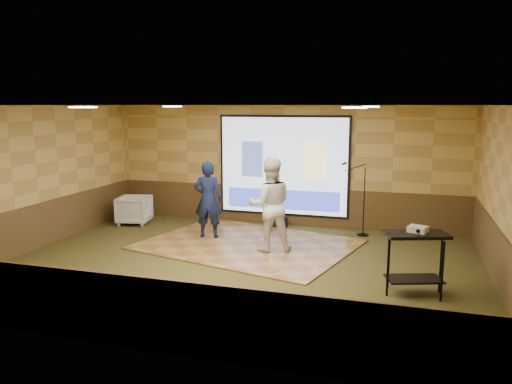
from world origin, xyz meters
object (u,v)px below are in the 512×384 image
(player_left, at_px, (208,200))
(mic_stand, at_px, (361,215))
(player_right, at_px, (270,205))
(duffel_bag, at_px, (277,222))
(banquet_chair, at_px, (135,210))
(dance_floor, at_px, (248,244))
(projector_screen, at_px, (283,167))
(projector, at_px, (418,229))
(av_table, at_px, (415,251))

(player_left, xyz_separation_m, mic_stand, (3.29, 1.27, -0.41))
(player_right, distance_m, duffel_bag, 2.26)
(mic_stand, height_order, banquet_chair, mic_stand)
(player_left, bearing_deg, duffel_bag, -140.31)
(dance_floor, bearing_deg, projector_screen, 82.57)
(banquet_chair, bearing_deg, mic_stand, -97.11)
(player_left, relative_size, projector, 6.08)
(projector_screen, relative_size, player_right, 1.73)
(player_left, distance_m, av_table, 4.96)
(mic_stand, bearing_deg, dance_floor, -150.17)
(av_table, relative_size, banquet_chair, 1.28)
(player_right, bearing_deg, av_table, 127.12)
(projector, bearing_deg, dance_floor, 171.35)
(av_table, relative_size, projector, 3.54)
(player_right, height_order, projector, player_right)
(projector_screen, bearing_deg, player_left, -125.89)
(dance_floor, xyz_separation_m, player_right, (0.58, -0.34, 0.98))
(dance_floor, height_order, mic_stand, mic_stand)
(projector_screen, relative_size, duffel_bag, 7.68)
(projector, bearing_deg, av_table, -88.10)
(projector, distance_m, banquet_chair, 7.44)
(projector_screen, height_order, projector, projector_screen)
(dance_floor, xyz_separation_m, duffel_bag, (0.22, 1.72, 0.12))
(player_left, xyz_separation_m, duffel_bag, (1.25, 1.45, -0.77))
(projector_screen, xyz_separation_m, projector, (3.16, -3.96, -0.41))
(projector, bearing_deg, duffel_bag, 151.81)
(mic_stand, relative_size, duffel_bag, 3.96)
(av_table, distance_m, duffel_bag, 4.89)
(dance_floor, distance_m, projector, 4.05)
(projector_screen, distance_m, av_table, 5.15)
(banquet_chair, bearing_deg, player_left, -120.51)
(av_table, height_order, banquet_chair, av_table)
(projector, relative_size, mic_stand, 0.17)
(player_right, bearing_deg, projector_screen, -106.18)
(projector_screen, xyz_separation_m, av_table, (3.14, -4.02, -0.76))
(projector_screen, distance_m, mic_stand, 2.28)
(projector, bearing_deg, projector_screen, 148.73)
(projector_screen, xyz_separation_m, duffel_bag, (-0.05, -0.35, -1.34))
(mic_stand, bearing_deg, banquet_chair, -179.54)
(duffel_bag, bearing_deg, player_right, -80.18)
(player_right, height_order, mic_stand, player_right)
(projector_screen, xyz_separation_m, banquet_chair, (-3.65, -1.02, -1.11))
(projector_screen, bearing_deg, dance_floor, -97.43)
(projector, bearing_deg, banquet_chair, 176.78)
(dance_floor, bearing_deg, banquet_chair, 162.65)
(player_left, distance_m, duffel_bag, 2.06)
(dance_floor, relative_size, player_left, 2.47)
(av_table, bearing_deg, duffel_bag, 131.02)
(mic_stand, bearing_deg, player_left, -163.40)
(duffel_bag, bearing_deg, dance_floor, -97.24)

